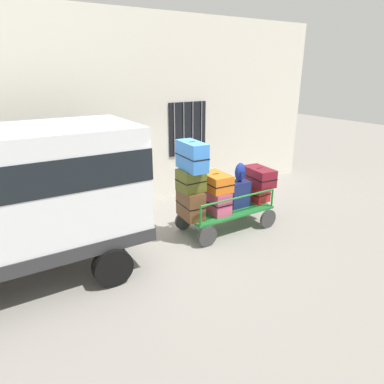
{
  "coord_description": "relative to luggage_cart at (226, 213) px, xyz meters",
  "views": [
    {
      "loc": [
        -3.63,
        -6.06,
        3.61
      ],
      "look_at": [
        0.05,
        -0.13,
        1.11
      ],
      "focal_mm": 32.13,
      "sensor_mm": 36.0,
      "label": 1
    }
  ],
  "objects": [
    {
      "name": "ground_plane",
      "position": [
        -1.01,
        0.13,
        -0.4
      ],
      "size": [
        40.0,
        40.0,
        0.0
      ],
      "primitive_type": "plane",
      "color": "gray"
    },
    {
      "name": "building_wall",
      "position": [
        -1.0,
        2.7,
        2.1
      ],
      "size": [
        12.0,
        0.38,
        5.0
      ],
      "color": "silver",
      "rests_on": "ground"
    },
    {
      "name": "luggage_cart",
      "position": [
        0.0,
        0.0,
        0.0
      ],
      "size": [
        2.21,
        1.06,
        0.51
      ],
      "color": "#1E722D",
      "rests_on": "ground"
    },
    {
      "name": "cart_railing",
      "position": [
        0.0,
        0.0,
        0.47
      ],
      "size": [
        2.08,
        0.92,
        0.45
      ],
      "color": "#1E722D",
      "rests_on": "luggage_cart"
    },
    {
      "name": "suitcase_left_bottom",
      "position": [
        -0.98,
        0.03,
        0.42
      ],
      "size": [
        0.45,
        0.73,
        0.63
      ],
      "color": "brown",
      "rests_on": "luggage_cart"
    },
    {
      "name": "suitcase_left_middle",
      "position": [
        -0.98,
        0.01,
        0.98
      ],
      "size": [
        0.52,
        0.49,
        0.48
      ],
      "color": "#4C5119",
      "rests_on": "suitcase_left_bottom"
    },
    {
      "name": "suitcase_left_top",
      "position": [
        -0.98,
        -0.03,
        1.52
      ],
      "size": [
        0.43,
        0.85,
        0.6
      ],
      "color": "#3372C6",
      "rests_on": "suitcase_left_middle"
    },
    {
      "name": "suitcase_midleft_bottom",
      "position": [
        -0.33,
        -0.03,
        0.37
      ],
      "size": [
        0.43,
        0.72,
        0.53
      ],
      "color": "#CC4C72",
      "rests_on": "luggage_cart"
    },
    {
      "name": "suitcase_midleft_middle",
      "position": [
        -0.33,
        0.01,
        0.83
      ],
      "size": [
        0.52,
        0.79,
        0.38
      ],
      "color": "orange",
      "rests_on": "suitcase_midleft_bottom"
    },
    {
      "name": "suitcase_center_bottom",
      "position": [
        0.33,
        0.01,
        0.42
      ],
      "size": [
        0.53,
        0.37,
        0.63
      ],
      "color": "navy",
      "rests_on": "luggage_cart"
    },
    {
      "name": "suitcase_midright_bottom",
      "position": [
        0.98,
        0.01,
        0.32
      ],
      "size": [
        0.47,
        0.5,
        0.42
      ],
      "color": "#B21E1E",
      "rests_on": "luggage_cart"
    },
    {
      "name": "suitcase_midright_middle",
      "position": [
        0.98,
        0.02,
        0.74
      ],
      "size": [
        0.53,
        0.87,
        0.43
      ],
      "color": "maroon",
      "rests_on": "suitcase_midright_bottom"
    },
    {
      "name": "backpack",
      "position": [
        0.36,
        -0.0,
        0.95
      ],
      "size": [
        0.27,
        0.22,
        0.44
      ],
      "color": "navy",
      "rests_on": "suitcase_center_bottom"
    }
  ]
}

